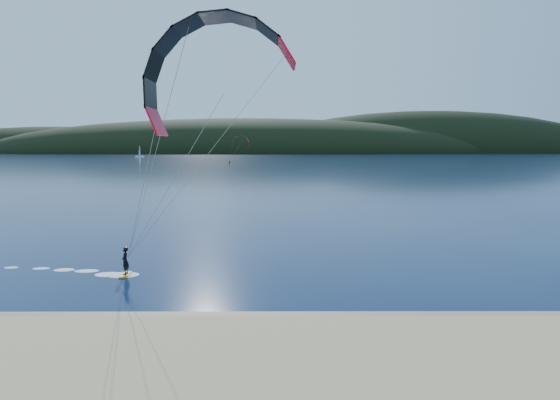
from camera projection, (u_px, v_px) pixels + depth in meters
name	position (u px, v px, depth m)	size (l,w,h in m)	color
ground	(189.00, 372.00, 16.09)	(1800.00, 1800.00, 0.00)	#08163C
wet_sand	(208.00, 322.00, 20.55)	(220.00, 2.50, 0.10)	#927955
headland	(277.00, 153.00, 756.57)	(1200.00, 310.00, 140.00)	black
kitesurfer_near	(215.00, 103.00, 21.28)	(21.64, 9.25, 14.31)	orange
kitesurfer_far	(240.00, 144.00, 212.69)	(10.67, 4.92, 13.13)	orange
sailboat	(140.00, 156.00, 410.52)	(7.66, 4.95, 10.94)	white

